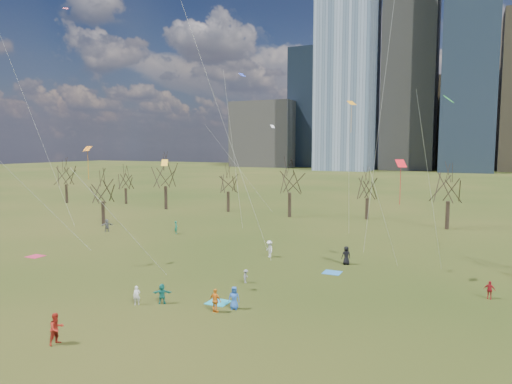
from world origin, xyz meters
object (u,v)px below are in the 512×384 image
at_px(person_2, 56,329).
at_px(person_0, 234,298).
at_px(blanket_navy, 332,273).
at_px(blanket_crimson, 35,256).
at_px(blanket_teal, 218,302).
at_px(person_4, 215,301).
at_px(person_1, 137,295).

bearing_deg(person_2, person_0, -26.76).
distance_m(blanket_navy, blanket_crimson, 31.03).
distance_m(blanket_teal, person_2, 11.48).
bearing_deg(person_2, person_4, -26.32).
distance_m(blanket_navy, person_2, 24.19).
bearing_deg(person_2, blanket_navy, -17.33).
distance_m(person_0, person_4, 1.43).
bearing_deg(person_0, blanket_teal, 139.82).
xyz_separation_m(blanket_navy, person_0, (-3.79, -12.19, 0.81)).
distance_m(person_2, person_4, 10.29).
relative_size(blanket_navy, person_0, 0.97).
relative_size(blanket_navy, person_1, 1.14).
bearing_deg(person_4, person_0, -119.01).
height_order(blanket_teal, person_0, person_0).
height_order(person_1, person_2, person_2).
bearing_deg(person_0, person_1, 179.85).
bearing_deg(blanket_navy, blanket_crimson, -166.46).
height_order(blanket_navy, person_1, person_1).
relative_size(blanket_teal, person_2, 0.85).
xyz_separation_m(blanket_navy, person_4, (-4.69, -13.31, 0.83)).
distance_m(blanket_navy, person_1, 17.96).
bearing_deg(blanket_teal, person_2, -116.25).
relative_size(blanket_crimson, person_0, 0.97).
bearing_deg(blanket_teal, person_4, -65.55).
distance_m(blanket_teal, person_0, 2.03).
xyz_separation_m(blanket_navy, blanket_crimson, (-30.16, -7.27, 0.00)).
bearing_deg(person_2, blanket_teal, -17.63).
relative_size(blanket_teal, blanket_navy, 1.00).
xyz_separation_m(blanket_teal, person_1, (-5.20, -2.92, 0.69)).
bearing_deg(person_1, blanket_crimson, 123.01).
xyz_separation_m(blanket_crimson, person_4, (25.47, -6.04, 0.83)).
bearing_deg(blanket_teal, person_0, -22.30).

